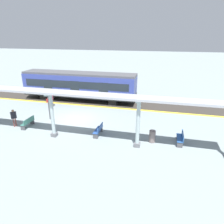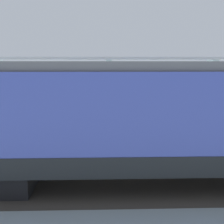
{
  "view_description": "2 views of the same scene",
  "coord_description": "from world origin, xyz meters",
  "px_view_note": "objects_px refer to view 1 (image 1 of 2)",
  "views": [
    {
      "loc": [
        17.13,
        7.92,
        7.79
      ],
      "look_at": [
        0.38,
        3.75,
        1.21
      ],
      "focal_mm": 32.89,
      "sensor_mm": 36.0,
      "label": 1
    },
    {
      "loc": [
        -13.71,
        0.13,
        3.43
      ],
      "look_at": [
        -2.1,
        -0.23,
        1.45
      ],
      "focal_mm": 45.65,
      "sensor_mm": 36.0,
      "label": 2
    }
  ],
  "objects_px": {
    "bench_extra_slot": "(28,122)",
    "bench_mid_platform": "(181,138)",
    "passenger_waiting_near_edge": "(52,97)",
    "train_near_carriage": "(79,86)",
    "canopy_pillar_fourth": "(138,124)",
    "passenger_by_the_benches": "(14,116)",
    "trash_bin": "(152,136)",
    "platform_info_sign": "(49,106)",
    "bench_far_end": "(99,130)",
    "canopy_pillar_third": "(52,115)"
  },
  "relations": [
    {
      "from": "bench_mid_platform",
      "to": "trash_bin",
      "type": "xyz_separation_m",
      "value": [
        0.31,
        -2.11,
        0.03
      ]
    },
    {
      "from": "bench_extra_slot",
      "to": "canopy_pillar_fourth",
      "type": "bearing_deg",
      "value": 83.96
    },
    {
      "from": "train_near_carriage",
      "to": "bench_far_end",
      "type": "relative_size",
      "value": 9.28
    },
    {
      "from": "bench_mid_platform",
      "to": "trash_bin",
      "type": "relative_size",
      "value": 1.59
    },
    {
      "from": "platform_info_sign",
      "to": "passenger_waiting_near_edge",
      "type": "bearing_deg",
      "value": -154.75
    },
    {
      "from": "passenger_by_the_benches",
      "to": "platform_info_sign",
      "type": "bearing_deg",
      "value": 136.42
    },
    {
      "from": "canopy_pillar_fourth",
      "to": "passenger_by_the_benches",
      "type": "distance_m",
      "value": 11.15
    },
    {
      "from": "train_near_carriage",
      "to": "bench_mid_platform",
      "type": "height_order",
      "value": "train_near_carriage"
    },
    {
      "from": "bench_mid_platform",
      "to": "bench_far_end",
      "type": "xyz_separation_m",
      "value": [
        0.17,
        -6.44,
        0.0
      ]
    },
    {
      "from": "bench_extra_slot",
      "to": "platform_info_sign",
      "type": "height_order",
      "value": "platform_info_sign"
    },
    {
      "from": "bench_far_end",
      "to": "platform_info_sign",
      "type": "distance_m",
      "value": 6.04
    },
    {
      "from": "bench_extra_slot",
      "to": "passenger_by_the_benches",
      "type": "bearing_deg",
      "value": -81.18
    },
    {
      "from": "bench_mid_platform",
      "to": "bench_extra_slot",
      "type": "height_order",
      "value": "same"
    },
    {
      "from": "bench_extra_slot",
      "to": "bench_mid_platform",
      "type": "bearing_deg",
      "value": 90.98
    },
    {
      "from": "passenger_by_the_benches",
      "to": "canopy_pillar_third",
      "type": "bearing_deg",
      "value": 78.9
    },
    {
      "from": "train_near_carriage",
      "to": "canopy_pillar_fourth",
      "type": "relative_size",
      "value": 3.82
    },
    {
      "from": "bench_mid_platform",
      "to": "platform_info_sign",
      "type": "relative_size",
      "value": 0.68
    },
    {
      "from": "bench_far_end",
      "to": "passenger_by_the_benches",
      "type": "distance_m",
      "value": 7.81
    },
    {
      "from": "passenger_by_the_benches",
      "to": "train_near_carriage",
      "type": "bearing_deg",
      "value": 163.43
    },
    {
      "from": "canopy_pillar_third",
      "to": "bench_far_end",
      "type": "relative_size",
      "value": 2.43
    },
    {
      "from": "train_near_carriage",
      "to": "canopy_pillar_fourth",
      "type": "height_order",
      "value": "canopy_pillar_fourth"
    },
    {
      "from": "bench_far_end",
      "to": "bench_extra_slot",
      "type": "distance_m",
      "value": 6.56
    },
    {
      "from": "bench_extra_slot",
      "to": "trash_bin",
      "type": "bearing_deg",
      "value": 89.53
    },
    {
      "from": "passenger_waiting_near_edge",
      "to": "passenger_by_the_benches",
      "type": "xyz_separation_m",
      "value": [
        5.77,
        -0.52,
        -0.11
      ]
    },
    {
      "from": "passenger_waiting_near_edge",
      "to": "bench_mid_platform",
      "type": "bearing_deg",
      "value": 68.64
    },
    {
      "from": "bench_mid_platform",
      "to": "passenger_by_the_benches",
      "type": "relative_size",
      "value": 0.93
    },
    {
      "from": "passenger_by_the_benches",
      "to": "bench_mid_platform",
      "type": "bearing_deg",
      "value": 91.66
    },
    {
      "from": "canopy_pillar_third",
      "to": "passenger_waiting_near_edge",
      "type": "relative_size",
      "value": 2.04
    },
    {
      "from": "canopy_pillar_fourth",
      "to": "passenger_by_the_benches",
      "type": "height_order",
      "value": "canopy_pillar_fourth"
    },
    {
      "from": "train_near_carriage",
      "to": "trash_bin",
      "type": "height_order",
      "value": "train_near_carriage"
    },
    {
      "from": "train_near_carriage",
      "to": "trash_bin",
      "type": "distance_m",
      "value": 12.94
    },
    {
      "from": "canopy_pillar_third",
      "to": "trash_bin",
      "type": "relative_size",
      "value": 3.85
    },
    {
      "from": "canopy_pillar_fourth",
      "to": "bench_extra_slot",
      "type": "distance_m",
      "value": 10.01
    },
    {
      "from": "train_near_carriage",
      "to": "bench_extra_slot",
      "type": "bearing_deg",
      "value": -9.16
    },
    {
      "from": "bench_far_end",
      "to": "passenger_waiting_near_edge",
      "type": "height_order",
      "value": "passenger_waiting_near_edge"
    },
    {
      "from": "canopy_pillar_fourth",
      "to": "bench_extra_slot",
      "type": "height_order",
      "value": "canopy_pillar_fourth"
    },
    {
      "from": "canopy_pillar_third",
      "to": "bench_far_end",
      "type": "bearing_deg",
      "value": 107.61
    },
    {
      "from": "canopy_pillar_fourth",
      "to": "platform_info_sign",
      "type": "relative_size",
      "value": 1.66
    },
    {
      "from": "canopy_pillar_third",
      "to": "train_near_carriage",
      "type": "bearing_deg",
      "value": -169.77
    },
    {
      "from": "trash_bin",
      "to": "platform_info_sign",
      "type": "bearing_deg",
      "value": -102.36
    },
    {
      "from": "canopy_pillar_fourth",
      "to": "bench_mid_platform",
      "type": "bearing_deg",
      "value": 111.92
    },
    {
      "from": "bench_far_end",
      "to": "trash_bin",
      "type": "xyz_separation_m",
      "value": [
        0.14,
        4.33,
        0.03
      ]
    },
    {
      "from": "train_near_carriage",
      "to": "platform_info_sign",
      "type": "height_order",
      "value": "train_near_carriage"
    },
    {
      "from": "train_near_carriage",
      "to": "passenger_by_the_benches",
      "type": "relative_size",
      "value": 8.66
    },
    {
      "from": "bench_mid_platform",
      "to": "bench_far_end",
      "type": "relative_size",
      "value": 1.0
    },
    {
      "from": "bench_mid_platform",
      "to": "bench_far_end",
      "type": "height_order",
      "value": "same"
    },
    {
      "from": "passenger_waiting_near_edge",
      "to": "trash_bin",
      "type": "bearing_deg",
      "value": 63.93
    },
    {
      "from": "bench_mid_platform",
      "to": "bench_far_end",
      "type": "bearing_deg",
      "value": -88.45
    },
    {
      "from": "train_near_carriage",
      "to": "platform_info_sign",
      "type": "distance_m",
      "value": 6.53
    },
    {
      "from": "passenger_waiting_near_edge",
      "to": "train_near_carriage",
      "type": "bearing_deg",
      "value": 145.16
    }
  ]
}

